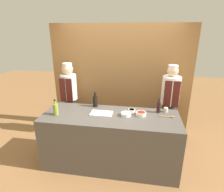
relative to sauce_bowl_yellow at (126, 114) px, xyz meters
name	(u,v)px	position (x,y,z in m)	size (l,w,h in m)	color
ground_plane	(111,162)	(-0.25, -0.03, -0.97)	(14.00, 14.00, 0.00)	olive
cabinet_wall	(120,80)	(-0.25, 1.27, 0.23)	(3.05, 0.18, 2.40)	olive
counter	(110,140)	(-0.25, -0.03, -0.50)	(2.26, 0.83, 0.94)	#514C47
sauce_bowl_yellow	(126,114)	(0.00, 0.00, 0.00)	(0.16, 0.16, 0.05)	white
sauce_bowl_purple	(132,111)	(0.09, 0.14, 0.00)	(0.12, 0.12, 0.06)	white
sauce_bowl_red	(141,114)	(0.24, 0.05, 0.00)	(0.17, 0.17, 0.06)	white
cutting_board	(101,113)	(-0.41, 0.00, -0.02)	(0.36, 0.22, 0.02)	white
bottle_soy	(95,101)	(-0.59, 0.30, 0.08)	(0.09, 0.09, 0.27)	black
bottle_oil	(56,109)	(-1.15, -0.15, 0.07)	(0.09, 0.09, 0.27)	olive
bottle_wine	(159,107)	(0.53, 0.22, 0.07)	(0.06, 0.06, 0.26)	black
cup_cream	(166,110)	(0.66, 0.27, 0.01)	(0.07, 0.07, 0.08)	silver
wooden_spoon	(169,117)	(0.69, 0.06, -0.02)	(0.24, 0.04, 0.02)	#B2844C
chef_left	(70,97)	(-1.30, 0.83, -0.07)	(0.33, 0.33, 1.62)	#28282D
chef_right	(169,103)	(0.79, 0.83, -0.07)	(0.35, 0.35, 1.65)	#28282D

